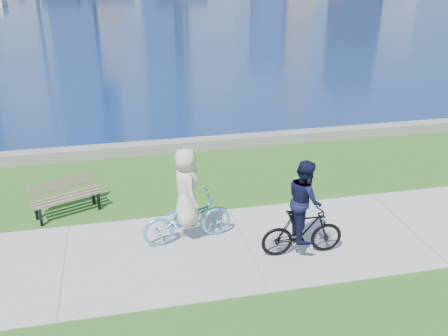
% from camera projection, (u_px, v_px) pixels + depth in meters
% --- Properties ---
extents(ground, '(320.00, 320.00, 0.00)m').
position_uv_depth(ground, '(247.00, 246.00, 11.30)').
color(ground, '#225516').
rests_on(ground, ground).
extents(concrete_path, '(80.00, 3.50, 0.02)m').
position_uv_depth(concrete_path, '(247.00, 245.00, 11.30)').
color(concrete_path, gray).
rests_on(concrete_path, ground).
extents(seawall, '(90.00, 0.50, 0.35)m').
position_uv_depth(seawall, '(200.00, 144.00, 16.79)').
color(seawall, slate).
rests_on(seawall, ground).
extents(park_bench, '(1.78, 1.18, 0.87)m').
position_uv_depth(park_bench, '(65.00, 194.00, 12.51)').
color(park_bench, black).
rests_on(park_bench, ground).
extents(cyclist_woman, '(1.03, 2.17, 2.25)m').
position_uv_depth(cyclist_woman, '(187.00, 208.00, 11.17)').
color(cyclist_woman, '#56A0D3').
rests_on(cyclist_woman, ground).
extents(cyclist_man, '(0.71, 1.83, 2.21)m').
position_uv_depth(cyclist_man, '(303.00, 216.00, 10.61)').
color(cyclist_man, black).
rests_on(cyclist_man, ground).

